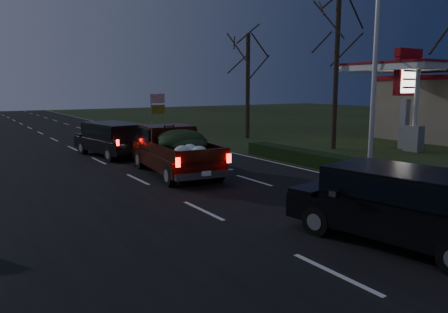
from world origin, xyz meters
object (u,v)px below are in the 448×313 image
rear_suv (407,200)px  light_pole (376,38)px  pickup_truck (175,148)px  gas_price_pylon (407,82)px  lead_suv (113,136)px

rear_suv → light_pole: bearing=33.1°
pickup_truck → gas_price_pylon: bearing=5.3°
pickup_truck → rear_suv: bearing=-79.6°
pickup_truck → lead_suv: pickup_truck is taller
pickup_truck → light_pole: bearing=-16.2°
lead_suv → pickup_truck: bearing=-91.7°
gas_price_pylon → rear_suv: (-13.57, -9.72, -2.73)m
pickup_truck → rear_suv: pickup_truck is taller
light_pole → rear_suv: light_pole is taller
light_pole → lead_suv: (-8.44, 8.93, -4.43)m
light_pole → rear_suv: (-7.07, -6.73, -4.44)m
lead_suv → rear_suv: lead_suv is taller
lead_suv → rear_suv: size_ratio=1.00×
gas_price_pylon → lead_suv: gas_price_pylon is taller
light_pole → rear_suv: 10.72m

